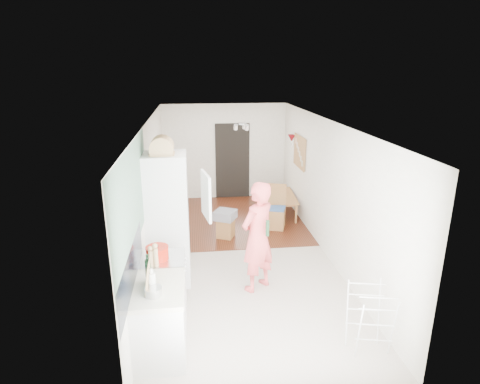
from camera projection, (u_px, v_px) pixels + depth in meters
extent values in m
cube|color=beige|center=(241.00, 255.00, 7.58)|extent=(3.20, 7.00, 0.01)
cube|color=#5B2517|center=(231.00, 219.00, 9.33)|extent=(3.20, 3.30, 0.01)
cube|color=gray|center=(133.00, 198.00, 4.94)|extent=(0.02, 3.00, 1.30)
cube|color=black|center=(132.00, 271.00, 4.64)|extent=(0.02, 1.90, 0.50)
cube|color=black|center=(232.00, 161.00, 10.59)|extent=(0.90, 0.04, 2.00)
cube|color=silver|center=(160.00, 322.00, 4.88)|extent=(0.60, 0.90, 0.86)
cube|color=beige|center=(158.00, 289.00, 4.75)|extent=(0.62, 0.92, 0.06)
cube|color=silver|center=(164.00, 289.00, 5.59)|extent=(0.60, 0.60, 0.88)
cube|color=silver|center=(162.00, 259.00, 5.45)|extent=(0.60, 0.60, 0.04)
cube|color=silver|center=(168.00, 220.00, 6.37)|extent=(0.66, 0.66, 2.15)
cube|color=silver|center=(206.00, 196.00, 6.01)|extent=(0.14, 0.56, 0.70)
cube|color=white|center=(186.00, 191.00, 6.26)|extent=(0.02, 0.52, 0.66)
cube|color=tan|center=(300.00, 152.00, 9.09)|extent=(0.03, 0.90, 0.70)
cube|color=#A36233|center=(299.00, 152.00, 9.08)|extent=(0.00, 0.94, 0.74)
cone|color=maroon|center=(292.00, 138.00, 9.64)|extent=(0.18, 0.18, 0.16)
imported|color=#EA5455|center=(258.00, 227.00, 6.14)|extent=(0.91, 0.87, 2.09)
imported|color=#A36233|center=(279.00, 206.00, 9.58)|extent=(0.73, 1.20, 0.41)
cube|color=gray|center=(225.00, 215.00, 8.19)|extent=(0.54, 0.54, 0.18)
cylinder|color=red|center=(157.00, 253.00, 5.39)|extent=(0.33, 0.33, 0.18)
cylinder|color=silver|center=(153.00, 291.00, 4.54)|extent=(0.25, 0.25, 0.10)
cylinder|color=#1C3F24|center=(267.00, 228.00, 5.95)|extent=(0.05, 0.05, 0.25)
cylinder|color=#1C3F24|center=(149.00, 275.00, 4.72)|extent=(0.08, 0.08, 0.29)
cylinder|color=#1C3F24|center=(148.00, 271.00, 4.81)|extent=(0.07, 0.07, 0.29)
cylinder|color=silver|center=(152.00, 282.00, 4.62)|extent=(0.10, 0.10, 0.23)
cylinder|color=tan|center=(151.00, 258.00, 5.19)|extent=(0.06, 0.06, 0.22)
cylinder|color=tan|center=(156.00, 257.00, 5.19)|extent=(0.08, 0.08, 0.25)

